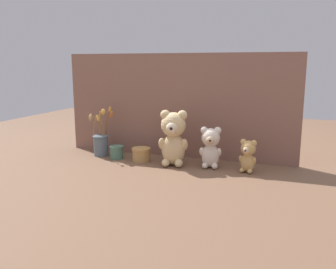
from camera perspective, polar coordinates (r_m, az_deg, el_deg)
name	(u,v)px	position (r m, az deg, el deg)	size (l,w,h in m)	color
ground_plane	(167,163)	(2.00, -0.19, -4.65)	(4.00, 4.00, 0.00)	brown
backdrop_wall	(176,106)	(2.09, 1.35, 4.58)	(1.40, 0.02, 0.61)	#845B4C
teddy_bear_large	(173,137)	(1.93, 0.84, -0.38)	(0.17, 0.15, 0.30)	#DBBC84
teddy_bear_medium	(210,146)	(1.90, 6.83, -1.92)	(0.12, 0.11, 0.22)	beige
teddy_bear_small	(248,155)	(1.86, 12.68, -3.27)	(0.10, 0.09, 0.17)	tan
flower_vase	(101,142)	(2.19, -10.69, -1.13)	(0.14, 0.15, 0.30)	slate
decorative_tin_tall	(141,154)	(2.04, -4.32, -3.18)	(0.11, 0.11, 0.08)	tan
decorative_tin_short	(117,152)	(2.11, -8.24, -2.82)	(0.08, 0.08, 0.08)	#47705B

